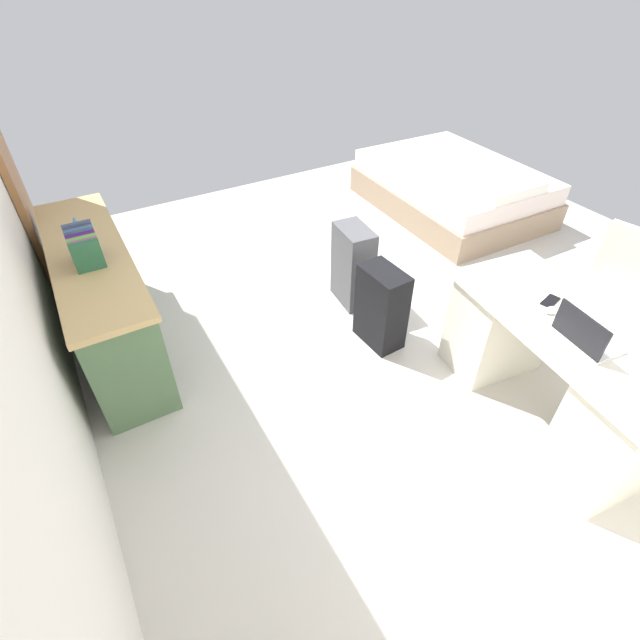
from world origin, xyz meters
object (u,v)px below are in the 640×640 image
(bed, at_px, (452,188))
(desk, at_px, (555,369))
(figurine_small, at_px, (76,223))
(suitcase_spare_grey, at_px, (353,266))
(suitcase_black, at_px, (381,307))
(computer_mouse, at_px, (553,310))
(credenza, at_px, (104,300))
(cell_phone_by_mouse, at_px, (550,301))
(office_chair, at_px, (607,307))
(laptop, at_px, (585,336))

(bed, bearing_deg, desk, 149.28)
(figurine_small, bearing_deg, desk, -137.12)
(suitcase_spare_grey, bearing_deg, figurine_small, 72.37)
(suitcase_black, height_order, computer_mouse, computer_mouse)
(credenza, xyz_separation_m, figurine_small, (0.34, 0.00, 0.45))
(computer_mouse, bearing_deg, credenza, 56.25)
(computer_mouse, bearing_deg, cell_phone_by_mouse, -38.44)
(office_chair, bearing_deg, cell_phone_by_mouse, 88.78)
(cell_phone_by_mouse, bearing_deg, desk, 150.58)
(desk, relative_size, suitcase_spare_grey, 2.27)
(desk, xyz_separation_m, cell_phone_by_mouse, (0.21, -0.06, 0.35))
(computer_mouse, bearing_deg, desk, -166.34)
(computer_mouse, relative_size, cell_phone_by_mouse, 0.74)
(office_chair, bearing_deg, suitcase_spare_grey, 39.37)
(bed, bearing_deg, laptop, 148.91)
(credenza, height_order, cell_phone_by_mouse, credenza)
(desk, xyz_separation_m, computer_mouse, (0.14, 0.02, 0.36))
(desk, xyz_separation_m, suitcase_black, (1.08, 0.49, -0.07))
(suitcase_spare_grey, xyz_separation_m, cell_phone_by_mouse, (-1.39, -0.45, 0.40))
(bed, bearing_deg, suitcase_black, 125.19)
(desk, distance_m, suitcase_spare_grey, 1.65)
(suitcase_spare_grey, bearing_deg, office_chair, -135.13)
(computer_mouse, xyz_separation_m, cell_phone_by_mouse, (0.07, -0.07, -0.01))
(suitcase_spare_grey, relative_size, figurine_small, 6.05)
(bed, xyz_separation_m, computer_mouse, (-2.31, 1.47, 0.50))
(suitcase_black, bearing_deg, cell_phone_by_mouse, -150.44)
(computer_mouse, xyz_separation_m, figurine_small, (2.24, 2.19, 0.10))
(office_chair, height_order, bed, office_chair)
(bed, bearing_deg, suitcase_spare_grey, 114.58)
(suitcase_black, bearing_deg, bed, -57.78)
(laptop, bearing_deg, credenza, 44.49)
(office_chair, relative_size, laptop, 2.80)
(credenza, height_order, computer_mouse, credenza)
(suitcase_black, xyz_separation_m, computer_mouse, (-0.94, -0.48, 0.43))
(desk, distance_m, laptop, 0.42)
(desk, height_order, bed, desk)
(laptop, bearing_deg, computer_mouse, -16.24)
(office_chair, xyz_separation_m, suitcase_spare_grey, (1.41, 1.16, -0.09))
(credenza, relative_size, suitcase_spare_grey, 2.70)
(laptop, distance_m, figurine_small, 3.27)
(suitcase_black, relative_size, cell_phone_by_mouse, 4.55)
(desk, bearing_deg, suitcase_black, 24.67)
(desk, relative_size, office_chair, 1.61)
(office_chair, height_order, laptop, office_chair)
(suitcase_spare_grey, height_order, computer_mouse, computer_mouse)
(desk, relative_size, figurine_small, 13.74)
(credenza, distance_m, suitcase_black, 1.97)
(suitcase_black, xyz_separation_m, suitcase_spare_grey, (0.53, -0.10, 0.02))
(suitcase_spare_grey, relative_size, computer_mouse, 6.66)
(cell_phone_by_mouse, bearing_deg, laptop, 141.37)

